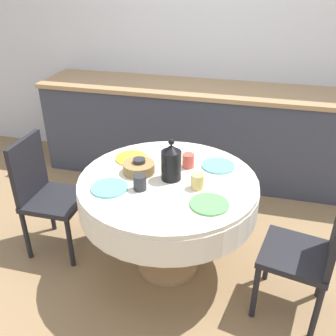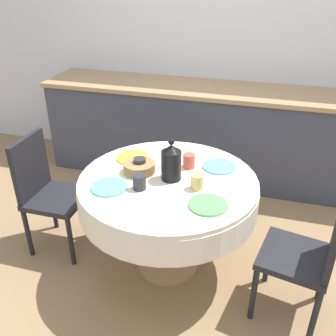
{
  "view_description": "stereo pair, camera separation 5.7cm",
  "coord_description": "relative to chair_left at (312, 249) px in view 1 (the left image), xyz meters",
  "views": [
    {
      "loc": [
        0.52,
        -2.02,
        1.96
      ],
      "look_at": [
        0.0,
        0.0,
        0.81
      ],
      "focal_mm": 40.0,
      "sensor_mm": 36.0,
      "label": 1
    },
    {
      "loc": [
        0.57,
        -2.0,
        1.96
      ],
      "look_at": [
        0.0,
        0.0,
        0.81
      ],
      "focal_mm": 40.0,
      "sensor_mm": 36.0,
      "label": 2
    }
  ],
  "objects": [
    {
      "name": "plate_far_right",
      "position": [
        -0.62,
        0.43,
        0.24
      ],
      "size": [
        0.23,
        0.23,
        0.01
      ],
      "primitive_type": "cylinder",
      "color": "#60BCB7",
      "rests_on": "dining_table"
    },
    {
      "name": "plate_near_right",
      "position": [
        -0.6,
        -0.04,
        0.24
      ],
      "size": [
        0.23,
        0.23,
        0.01
      ],
      "primitive_type": "cylinder",
      "color": "#5BA85B",
      "rests_on": "dining_table"
    },
    {
      "name": "plate_far_left",
      "position": [
        -1.23,
        0.39,
        0.24
      ],
      "size": [
        0.23,
        0.23,
        0.01
      ],
      "primitive_type": "cylinder",
      "color": "yellow",
      "rests_on": "dining_table"
    },
    {
      "name": "cup_near_left",
      "position": [
        -1.04,
        0.02,
        0.28
      ],
      "size": [
        0.08,
        0.08,
        0.1
      ],
      "primitive_type": "cylinder",
      "color": "#28282D",
      "rests_on": "dining_table"
    },
    {
      "name": "bread_basket",
      "position": [
        -1.12,
        0.22,
        0.27
      ],
      "size": [
        0.21,
        0.21,
        0.07
      ],
      "primitive_type": "cylinder",
      "color": "olive",
      "rests_on": "dining_table"
    },
    {
      "name": "chair_right",
      "position": [
        -1.84,
        0.18,
        0.0
      ],
      "size": [
        0.4,
        0.4,
        0.9
      ],
      "rotation": [
        0.0,
        0.0,
        -1.57
      ],
      "color": "black",
      "rests_on": "ground_plane"
    },
    {
      "name": "cup_far_right",
      "position": [
        -0.82,
        0.38,
        0.28
      ],
      "size": [
        0.08,
        0.08,
        0.1
      ],
      "primitive_type": "cylinder",
      "color": "#CC4C3D",
      "rests_on": "dining_table"
    },
    {
      "name": "plate_near_left",
      "position": [
        -1.23,
        -0.02,
        0.24
      ],
      "size": [
        0.23,
        0.23,
        0.01
      ],
      "primitive_type": "cylinder",
      "color": "#60BCB7",
      "rests_on": "dining_table"
    },
    {
      "name": "cup_far_left",
      "position": [
        -1.12,
        0.23,
        0.28
      ],
      "size": [
        0.08,
        0.08,
        0.1
      ],
      "primitive_type": "cylinder",
      "color": "#28282D",
      "rests_on": "dining_table"
    },
    {
      "name": "kitchen_counter",
      "position": [
        -0.91,
        1.61,
        -0.03
      ],
      "size": [
        3.24,
        0.64,
        0.93
      ],
      "color": "#383D4C",
      "rests_on": "ground_plane"
    },
    {
      "name": "coffee_carafe",
      "position": [
        -0.89,
        0.19,
        0.35
      ],
      "size": [
        0.13,
        0.13,
        0.28
      ],
      "color": "black",
      "rests_on": "dining_table"
    },
    {
      "name": "ground_plane",
      "position": [
        -0.91,
        0.19,
        -0.5
      ],
      "size": [
        12.0,
        12.0,
        0.0
      ],
      "primitive_type": "plane",
      "color": "#8E704C"
    },
    {
      "name": "chair_left",
      "position": [
        0.0,
        0.0,
        0.0
      ],
      "size": [
        0.47,
        0.47,
        0.9
      ],
      "rotation": [
        0.0,
        0.0,
        1.37
      ],
      "color": "black",
      "rests_on": "ground_plane"
    },
    {
      "name": "wall_back",
      "position": [
        -0.91,
        1.95,
        0.8
      ],
      "size": [
        7.0,
        0.05,
        2.6
      ],
      "color": "silver",
      "rests_on": "ground_plane"
    },
    {
      "name": "cup_near_right",
      "position": [
        -0.71,
        0.12,
        0.28
      ],
      "size": [
        0.08,
        0.08,
        0.1
      ],
      "primitive_type": "cylinder",
      "color": "#DBB766",
      "rests_on": "dining_table"
    },
    {
      "name": "dining_table",
      "position": [
        -0.91,
        0.19,
        0.11
      ],
      "size": [
        1.17,
        1.17,
        0.73
      ],
      "color": "tan",
      "rests_on": "ground_plane"
    }
  ]
}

